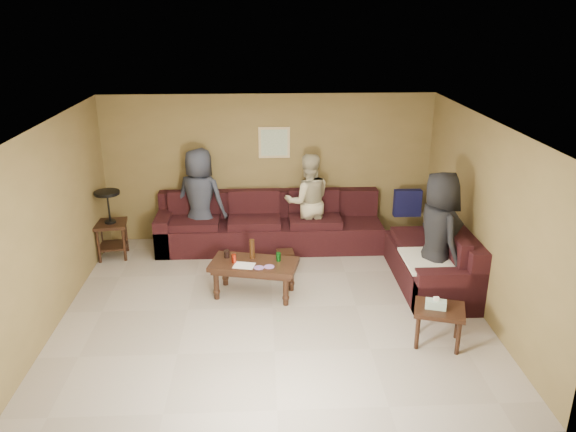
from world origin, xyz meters
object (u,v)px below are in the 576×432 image
at_px(side_table_right, 439,313).
at_px(coffee_table, 254,267).
at_px(waste_bin, 285,260).
at_px(person_left, 200,200).
at_px(sectional_sofa, 321,241).
at_px(person_right, 438,236).
at_px(person_middle, 308,202).
at_px(end_table_left, 111,223).

bearing_deg(side_table_right, coffee_table, 148.70).
distance_m(coffee_table, waste_bin, 0.96).
height_order(waste_bin, person_left, person_left).
distance_m(waste_bin, person_left, 1.77).
xyz_separation_m(sectional_sofa, person_right, (1.44, -1.27, 0.57)).
relative_size(coffee_table, side_table_right, 1.87).
height_order(waste_bin, person_right, person_right).
xyz_separation_m(coffee_table, side_table_right, (2.20, -1.33, -0.01)).
bearing_deg(person_middle, sectional_sofa, 103.11).
bearing_deg(coffee_table, person_left, 117.61).
distance_m(sectional_sofa, end_table_left, 3.37).
distance_m(side_table_right, person_left, 4.33).
xyz_separation_m(sectional_sofa, side_table_right, (1.13, -2.46, 0.09)).
bearing_deg(side_table_right, waste_bin, 129.10).
height_order(end_table_left, person_right, person_right).
relative_size(person_left, person_right, 0.95).
distance_m(side_table_right, person_right, 1.32).
height_order(person_middle, person_right, person_right).
xyz_separation_m(coffee_table, person_left, (-0.88, 1.68, 0.43)).
bearing_deg(person_right, sectional_sofa, 37.25).
distance_m(sectional_sofa, waste_bin, 0.70).
distance_m(end_table_left, person_left, 1.46).
bearing_deg(side_table_right, person_right, 75.53).
bearing_deg(person_left, person_middle, -161.39).
distance_m(coffee_table, person_left, 1.95).
height_order(sectional_sofa, side_table_right, sectional_sofa).
height_order(person_left, person_right, person_right).
distance_m(person_left, person_right, 3.84).
xyz_separation_m(side_table_right, waste_bin, (-1.72, 2.12, -0.26)).
bearing_deg(person_right, side_table_right, 154.11).
relative_size(person_left, person_middle, 1.06).
distance_m(sectional_sofa, person_left, 2.09).
bearing_deg(end_table_left, person_left, 11.53).
xyz_separation_m(coffee_table, person_middle, (0.88, 1.65, 0.39)).
xyz_separation_m(end_table_left, waste_bin, (2.76, -0.61, -0.43)).
relative_size(sectional_sofa, person_left, 2.72).
bearing_deg(person_right, person_left, 50.24).
bearing_deg(coffee_table, sectional_sofa, 46.70).
distance_m(coffee_table, person_middle, 1.91).
xyz_separation_m(end_table_left, person_left, (1.41, 0.29, 0.27)).
bearing_deg(person_right, waste_bin, 53.98).
bearing_deg(sectional_sofa, end_table_left, 175.42).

